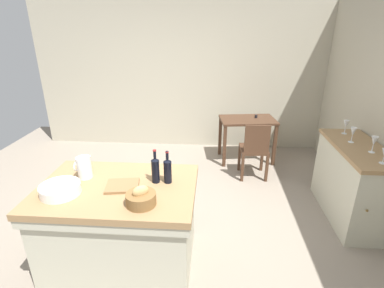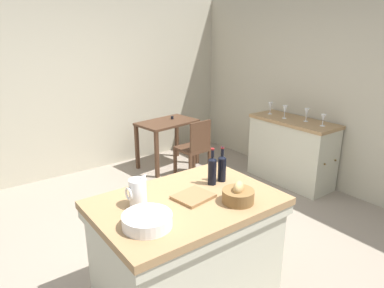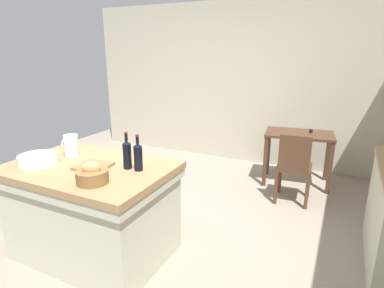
{
  "view_description": "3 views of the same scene",
  "coord_description": "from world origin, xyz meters",
  "px_view_note": "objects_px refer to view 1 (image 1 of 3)",
  "views": [
    {
      "loc": [
        0.58,
        -2.81,
        2.2
      ],
      "look_at": [
        0.36,
        0.29,
        0.93
      ],
      "focal_mm": 27.56,
      "sensor_mm": 36.0,
      "label": 1
    },
    {
      "loc": [
        -1.67,
        -2.56,
        2.11
      ],
      "look_at": [
        0.43,
        0.28,
        0.95
      ],
      "focal_mm": 32.88,
      "sensor_mm": 36.0,
      "label": 2
    },
    {
      "loc": [
        1.68,
        -2.51,
        1.82
      ],
      "look_at": [
        0.38,
        0.16,
        0.95
      ],
      "focal_mm": 29.55,
      "sensor_mm": 36.0,
      "label": 3
    }
  ],
  "objects_px": {
    "wooden_chair": "(255,149)",
    "bread_basket": "(141,198)",
    "wine_glass_right": "(346,125)",
    "wine_bottle_dark": "(168,170)",
    "wine_glass_left": "(374,142)",
    "pitcher": "(84,167)",
    "wine_glass_middle": "(353,132)",
    "cutting_board": "(122,186)",
    "writing_desk": "(247,126)",
    "island_table": "(121,223)",
    "wash_bowl": "(60,189)",
    "side_cabinet": "(352,182)",
    "wine_bottle_amber": "(155,169)"
  },
  "relations": [
    {
      "from": "cutting_board",
      "to": "wine_glass_left",
      "type": "relative_size",
      "value": 1.55
    },
    {
      "from": "side_cabinet",
      "to": "wine_bottle_dark",
      "type": "xyz_separation_m",
      "value": [
        -2.07,
        -0.86,
        0.52
      ]
    },
    {
      "from": "side_cabinet",
      "to": "cutting_board",
      "type": "xyz_separation_m",
      "value": [
        -2.46,
        -0.97,
        0.41
      ]
    },
    {
      "from": "wine_bottle_amber",
      "to": "wine_glass_right",
      "type": "height_order",
      "value": "wine_bottle_amber"
    },
    {
      "from": "wash_bowl",
      "to": "bread_basket",
      "type": "relative_size",
      "value": 1.38
    },
    {
      "from": "island_table",
      "to": "wine_glass_middle",
      "type": "bearing_deg",
      "value": 23.93
    },
    {
      "from": "wine_glass_right",
      "to": "bread_basket",
      "type": "bearing_deg",
      "value": -143.25
    },
    {
      "from": "wash_bowl",
      "to": "wine_bottle_amber",
      "type": "height_order",
      "value": "wine_bottle_amber"
    },
    {
      "from": "pitcher",
      "to": "bread_basket",
      "type": "bearing_deg",
      "value": -32.78
    },
    {
      "from": "wash_bowl",
      "to": "wine_glass_middle",
      "type": "relative_size",
      "value": 1.85
    },
    {
      "from": "writing_desk",
      "to": "wine_glass_right",
      "type": "xyz_separation_m",
      "value": [
        1.08,
        -1.12,
        0.42
      ]
    },
    {
      "from": "bread_basket",
      "to": "cutting_board",
      "type": "bearing_deg",
      "value": 132.05
    },
    {
      "from": "pitcher",
      "to": "wine_glass_middle",
      "type": "relative_size",
      "value": 1.37
    },
    {
      "from": "wooden_chair",
      "to": "island_table",
      "type": "bearing_deg",
      "value": -128.47
    },
    {
      "from": "pitcher",
      "to": "wine_glass_middle",
      "type": "xyz_separation_m",
      "value": [
        2.81,
        0.95,
        0.08
      ]
    },
    {
      "from": "wine_glass_left",
      "to": "wine_glass_middle",
      "type": "height_order",
      "value": "same"
    },
    {
      "from": "wooden_chair",
      "to": "wine_bottle_dark",
      "type": "relative_size",
      "value": 2.9
    },
    {
      "from": "wooden_chair",
      "to": "wine_glass_right",
      "type": "relative_size",
      "value": 5.09
    },
    {
      "from": "bread_basket",
      "to": "wine_glass_left",
      "type": "distance_m",
      "value": 2.52
    },
    {
      "from": "cutting_board",
      "to": "wine_bottle_amber",
      "type": "height_order",
      "value": "wine_bottle_amber"
    },
    {
      "from": "writing_desk",
      "to": "wine_glass_right",
      "type": "distance_m",
      "value": 1.61
    },
    {
      "from": "wine_bottle_dark",
      "to": "wine_glass_left",
      "type": "height_order",
      "value": "wine_bottle_dark"
    },
    {
      "from": "side_cabinet",
      "to": "wine_glass_right",
      "type": "relative_size",
      "value": 7.1
    },
    {
      "from": "wash_bowl",
      "to": "side_cabinet",
      "type": "bearing_deg",
      "value": 20.78
    },
    {
      "from": "writing_desk",
      "to": "island_table",
      "type": "bearing_deg",
      "value": -119.56
    },
    {
      "from": "wooden_chair",
      "to": "bread_basket",
      "type": "distance_m",
      "value": 2.47
    },
    {
      "from": "pitcher",
      "to": "wine_bottle_dark",
      "type": "relative_size",
      "value": 0.81
    },
    {
      "from": "island_table",
      "to": "wash_bowl",
      "type": "distance_m",
      "value": 0.64
    },
    {
      "from": "wine_bottle_amber",
      "to": "wooden_chair",
      "type": "bearing_deg",
      "value": 57.02
    },
    {
      "from": "wooden_chair",
      "to": "bread_basket",
      "type": "relative_size",
      "value": 3.67
    },
    {
      "from": "side_cabinet",
      "to": "wash_bowl",
      "type": "relative_size",
      "value": 3.7
    },
    {
      "from": "cutting_board",
      "to": "wine_glass_right",
      "type": "height_order",
      "value": "wine_glass_right"
    },
    {
      "from": "island_table",
      "to": "wash_bowl",
      "type": "xyz_separation_m",
      "value": [
        -0.43,
        -0.16,
        0.44
      ]
    },
    {
      "from": "bread_basket",
      "to": "wine_bottle_amber",
      "type": "height_order",
      "value": "wine_bottle_amber"
    },
    {
      "from": "side_cabinet",
      "to": "island_table",
      "type": "bearing_deg",
      "value": -159.1
    },
    {
      "from": "bread_basket",
      "to": "writing_desk",
      "type": "bearing_deg",
      "value": 67.73
    },
    {
      "from": "bread_basket",
      "to": "island_table",
      "type": "bearing_deg",
      "value": 137.09
    },
    {
      "from": "wash_bowl",
      "to": "wine_glass_right",
      "type": "bearing_deg",
      "value": 27.78
    },
    {
      "from": "bread_basket",
      "to": "wine_bottle_amber",
      "type": "bearing_deg",
      "value": 82.23
    },
    {
      "from": "wine_glass_left",
      "to": "bread_basket",
      "type": "bearing_deg",
      "value": -154.74
    },
    {
      "from": "pitcher",
      "to": "wine_glass_right",
      "type": "relative_size",
      "value": 1.43
    },
    {
      "from": "pitcher",
      "to": "side_cabinet",
      "type": "bearing_deg",
      "value": 16.04
    },
    {
      "from": "wooden_chair",
      "to": "writing_desk",
      "type": "bearing_deg",
      "value": 94.5
    },
    {
      "from": "wine_bottle_dark",
      "to": "wine_glass_middle",
      "type": "distance_m",
      "value": 2.25
    },
    {
      "from": "pitcher",
      "to": "wine_glass_right",
      "type": "distance_m",
      "value": 3.11
    },
    {
      "from": "pitcher",
      "to": "wine_bottle_amber",
      "type": "relative_size",
      "value": 0.78
    },
    {
      "from": "bread_basket",
      "to": "wine_glass_middle",
      "type": "height_order",
      "value": "wine_glass_middle"
    },
    {
      "from": "side_cabinet",
      "to": "bread_basket",
      "type": "distance_m",
      "value": 2.58
    },
    {
      "from": "island_table",
      "to": "side_cabinet",
      "type": "xyz_separation_m",
      "value": [
        2.51,
        0.96,
        -0.0
      ]
    },
    {
      "from": "side_cabinet",
      "to": "wine_glass_middle",
      "type": "relative_size",
      "value": 6.84
    }
  ]
}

